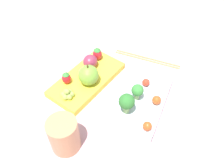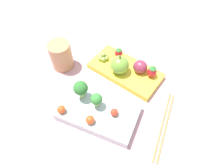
{
  "view_description": "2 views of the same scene",
  "coord_description": "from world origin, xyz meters",
  "px_view_note": "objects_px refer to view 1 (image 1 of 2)",
  "views": [
    {
      "loc": [
        0.4,
        0.21,
        0.54
      ],
      "look_at": [
        0.0,
        0.0,
        0.04
      ],
      "focal_mm": 40.0,
      "sensor_mm": 36.0,
      "label": 1
    },
    {
      "loc": [
        -0.15,
        0.3,
        0.5
      ],
      "look_at": [
        0.0,
        0.0,
        0.04
      ],
      "focal_mm": 32.0,
      "sensor_mm": 36.0,
      "label": 2
    }
  ],
  "objects_px": {
    "chopsticks_pair": "(147,59)",
    "strawberry_1": "(97,54)",
    "cherry_tomato_0": "(146,82)",
    "drinking_cup": "(64,135)",
    "strawberry_0": "(66,78)",
    "broccoli_floret_0": "(127,102)",
    "plum": "(90,62)",
    "cherry_tomato_1": "(157,100)",
    "broccoli_floret_1": "(137,91)",
    "bento_box_savoury": "(140,101)",
    "grape_cluster": "(68,94)",
    "cherry_tomato_2": "(147,126)",
    "bento_box_fruit": "(86,80)",
    "apple": "(88,75)"
  },
  "relations": [
    {
      "from": "grape_cluster",
      "to": "bento_box_fruit",
      "type": "bearing_deg",
      "value": 175.63
    },
    {
      "from": "strawberry_0",
      "to": "grape_cluster",
      "type": "relative_size",
      "value": 1.05
    },
    {
      "from": "bento_box_savoury",
      "to": "cherry_tomato_2",
      "type": "distance_m",
      "value": 0.1
    },
    {
      "from": "cherry_tomato_0",
      "to": "plum",
      "type": "relative_size",
      "value": 0.47
    },
    {
      "from": "cherry_tomato_1",
      "to": "apple",
      "type": "distance_m",
      "value": 0.19
    },
    {
      "from": "chopsticks_pair",
      "to": "strawberry_1",
      "type": "bearing_deg",
      "value": -54.94
    },
    {
      "from": "apple",
      "to": "chopsticks_pair",
      "type": "relative_size",
      "value": 0.32
    },
    {
      "from": "bento_box_fruit",
      "to": "plum",
      "type": "distance_m",
      "value": 0.06
    },
    {
      "from": "cherry_tomato_1",
      "to": "cherry_tomato_2",
      "type": "height_order",
      "value": "same"
    },
    {
      "from": "drinking_cup",
      "to": "cherry_tomato_0",
      "type": "bearing_deg",
      "value": 157.68
    },
    {
      "from": "broccoli_floret_1",
      "to": "drinking_cup",
      "type": "xyz_separation_m",
      "value": [
        0.19,
        -0.1,
        -0.01
      ]
    },
    {
      "from": "grape_cluster",
      "to": "strawberry_1",
      "type": "bearing_deg",
      "value": -178.25
    },
    {
      "from": "cherry_tomato_1",
      "to": "apple",
      "type": "bearing_deg",
      "value": -86.13
    },
    {
      "from": "cherry_tomato_1",
      "to": "plum",
      "type": "bearing_deg",
      "value": -100.79
    },
    {
      "from": "bento_box_fruit",
      "to": "cherry_tomato_1",
      "type": "height_order",
      "value": "cherry_tomato_1"
    },
    {
      "from": "bento_box_fruit",
      "to": "strawberry_1",
      "type": "xyz_separation_m",
      "value": [
        -0.09,
        -0.01,
        0.03
      ]
    },
    {
      "from": "bento_box_fruit",
      "to": "cherry_tomato_0",
      "type": "distance_m",
      "value": 0.17
    },
    {
      "from": "broccoli_floret_0",
      "to": "strawberry_0",
      "type": "height_order",
      "value": "broccoli_floret_0"
    },
    {
      "from": "bento_box_savoury",
      "to": "grape_cluster",
      "type": "relative_size",
      "value": 5.89
    },
    {
      "from": "strawberry_0",
      "to": "broccoli_floret_0",
      "type": "bearing_deg",
      "value": 84.76
    },
    {
      "from": "plum",
      "to": "drinking_cup",
      "type": "relative_size",
      "value": 0.5
    },
    {
      "from": "cherry_tomato_0",
      "to": "chopsticks_pair",
      "type": "relative_size",
      "value": 0.1
    },
    {
      "from": "cherry_tomato_0",
      "to": "apple",
      "type": "relative_size",
      "value": 0.31
    },
    {
      "from": "cherry_tomato_0",
      "to": "cherry_tomato_2",
      "type": "relative_size",
      "value": 0.94
    },
    {
      "from": "strawberry_1",
      "to": "chopsticks_pair",
      "type": "bearing_deg",
      "value": 125.06
    },
    {
      "from": "cherry_tomato_1",
      "to": "strawberry_0",
      "type": "xyz_separation_m",
      "value": [
        0.04,
        -0.25,
        -0.0
      ]
    },
    {
      "from": "bento_box_savoury",
      "to": "apple",
      "type": "xyz_separation_m",
      "value": [
        0.01,
        -0.15,
        0.03
      ]
    },
    {
      "from": "chopsticks_pair",
      "to": "cherry_tomato_0",
      "type": "bearing_deg",
      "value": 19.71
    },
    {
      "from": "broccoli_floret_1",
      "to": "strawberry_0",
      "type": "xyz_separation_m",
      "value": [
        0.03,
        -0.2,
        -0.02
      ]
    },
    {
      "from": "broccoli_floret_0",
      "to": "strawberry_1",
      "type": "bearing_deg",
      "value": -130.55
    },
    {
      "from": "cherry_tomato_0",
      "to": "grape_cluster",
      "type": "height_order",
      "value": "cherry_tomato_0"
    },
    {
      "from": "cherry_tomato_0",
      "to": "drinking_cup",
      "type": "height_order",
      "value": "drinking_cup"
    },
    {
      "from": "bento_box_savoury",
      "to": "bento_box_fruit",
      "type": "xyz_separation_m",
      "value": [
        0.0,
        -0.17,
        -0.0
      ]
    },
    {
      "from": "grape_cluster",
      "to": "cherry_tomato_1",
      "type": "bearing_deg",
      "value": 110.95
    },
    {
      "from": "strawberry_1",
      "to": "plum",
      "type": "distance_m",
      "value": 0.04
    },
    {
      "from": "cherry_tomato_0",
      "to": "strawberry_0",
      "type": "xyz_separation_m",
      "value": [
        0.09,
        -0.2,
        -0.0
      ]
    },
    {
      "from": "bento_box_savoury",
      "to": "strawberry_0",
      "type": "distance_m",
      "value": 0.21
    },
    {
      "from": "cherry_tomato_1",
      "to": "plum",
      "type": "distance_m",
      "value": 0.23
    },
    {
      "from": "strawberry_1",
      "to": "drinking_cup",
      "type": "relative_size",
      "value": 0.49
    },
    {
      "from": "broccoli_floret_1",
      "to": "cherry_tomato_1",
      "type": "relative_size",
      "value": 2.05
    },
    {
      "from": "bento_box_savoury",
      "to": "broccoli_floret_1",
      "type": "distance_m",
      "value": 0.05
    },
    {
      "from": "strawberry_1",
      "to": "drinking_cup",
      "type": "distance_m",
      "value": 0.29
    },
    {
      "from": "apple",
      "to": "strawberry_1",
      "type": "xyz_separation_m",
      "value": [
        -0.09,
        -0.03,
        -0.01
      ]
    },
    {
      "from": "cherry_tomato_0",
      "to": "cherry_tomato_2",
      "type": "xyz_separation_m",
      "value": [
        0.13,
        0.06,
        0.0
      ]
    },
    {
      "from": "grape_cluster",
      "to": "strawberry_0",
      "type": "bearing_deg",
      "value": -142.56
    },
    {
      "from": "apple",
      "to": "drinking_cup",
      "type": "relative_size",
      "value": 0.75
    },
    {
      "from": "drinking_cup",
      "to": "chopsticks_pair",
      "type": "bearing_deg",
      "value": 171.84
    },
    {
      "from": "bento_box_fruit",
      "to": "strawberry_0",
      "type": "distance_m",
      "value": 0.06
    },
    {
      "from": "cherry_tomato_0",
      "to": "strawberry_0",
      "type": "relative_size",
      "value": 0.53
    },
    {
      "from": "drinking_cup",
      "to": "chopsticks_pair",
      "type": "height_order",
      "value": "drinking_cup"
    }
  ]
}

